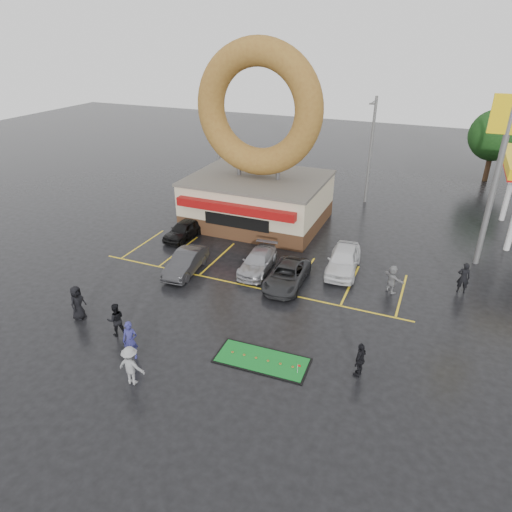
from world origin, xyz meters
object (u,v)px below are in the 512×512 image
at_px(person_blue, 130,340).
at_px(dumpster, 196,203).
at_px(car_silver, 258,262).
at_px(car_white, 343,260).
at_px(person_cameraman, 360,360).
at_px(putting_green, 262,360).
at_px(donut_shop, 258,167).
at_px(car_grey, 287,275).
at_px(streetlight_left, 217,137).
at_px(car_dgrey, 186,262).
at_px(shell_sign, 502,152).
at_px(car_black, 184,230).
at_px(streetlight_mid, 371,148).

distance_m(person_blue, dumpster, 19.44).
xyz_separation_m(car_silver, person_blue, (-2.11, -10.26, 0.36)).
xyz_separation_m(car_white, person_cameraman, (2.92, -9.34, 0.07)).
bearing_deg(putting_green, dumpster, 128.19).
distance_m(donut_shop, car_grey, 10.78).
xyz_separation_m(streetlight_left, car_silver, (10.12, -14.43, -4.16)).
bearing_deg(car_dgrey, car_white, 18.95).
xyz_separation_m(car_white, dumpster, (-14.03, 5.89, -0.13)).
xyz_separation_m(donut_shop, dumpster, (-5.88, 0.43, -3.81)).
bearing_deg(donut_shop, streetlight_left, 135.22).
height_order(shell_sign, car_white, shell_sign).
relative_size(car_black, car_grey, 0.84).
bearing_deg(streetlight_left, person_cameraman, -50.29).
relative_size(car_dgrey, dumpster, 2.31).
distance_m(car_grey, car_white, 4.07).
bearing_deg(donut_shop, car_dgrey, -95.81).
bearing_deg(car_white, person_blue, -124.89).
height_order(car_black, car_white, car_white).
distance_m(shell_sign, car_grey, 14.62).
relative_size(car_grey, dumpster, 2.51).
xyz_separation_m(streetlight_left, person_cameraman, (18.07, -21.76, -3.93)).
distance_m(car_silver, putting_green, 8.91).
xyz_separation_m(car_black, putting_green, (10.54, -10.64, -0.62)).
relative_size(car_silver, putting_green, 0.95).
height_order(streetlight_mid, putting_green, streetlight_mid).
bearing_deg(putting_green, car_white, 82.05).
distance_m(shell_sign, car_silver, 15.94).
height_order(streetlight_mid, car_dgrey, streetlight_mid).
xyz_separation_m(streetlight_left, car_black, (3.19, -11.92, -4.13)).
distance_m(streetlight_mid, putting_green, 24.03).
xyz_separation_m(dumpster, putting_green, (12.62, -16.04, -0.61)).
bearing_deg(streetlight_mid, streetlight_left, -175.91).
distance_m(streetlight_mid, car_silver, 16.45).
height_order(car_grey, putting_green, car_grey).
distance_m(streetlight_left, car_white, 19.99).
bearing_deg(streetlight_left, putting_green, -58.67).
xyz_separation_m(car_black, car_silver, (6.93, -2.52, -0.03)).
height_order(car_dgrey, putting_green, car_dgrey).
distance_m(donut_shop, car_black, 7.33).
bearing_deg(streetlight_left, dumpster, -80.29).
bearing_deg(shell_sign, car_dgrey, -153.39).
bearing_deg(car_black, person_cameraman, -29.03).
relative_size(streetlight_mid, dumpster, 5.00).
xyz_separation_m(streetlight_mid, car_black, (-10.81, -12.92, -4.13)).
relative_size(car_silver, car_white, 0.93).
relative_size(donut_shop, car_silver, 3.17).
height_order(streetlight_mid, car_silver, streetlight_mid).
height_order(shell_sign, car_dgrey, shell_sign).
bearing_deg(person_cameraman, dumpster, -118.91).
bearing_deg(person_blue, streetlight_mid, 58.23).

